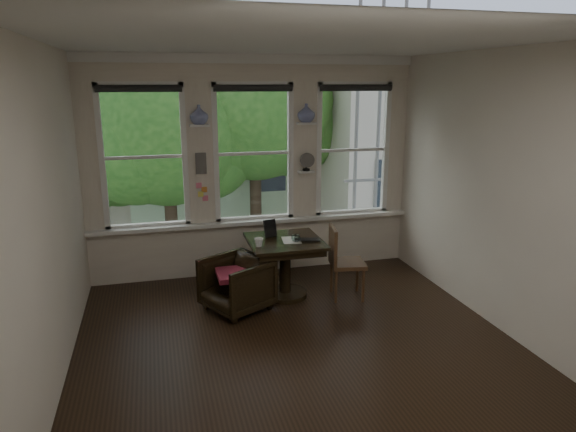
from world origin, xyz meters
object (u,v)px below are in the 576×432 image
object	(u,v)px
armchair_left	(237,284)
mug	(259,242)
table	(285,268)
side_chair_right	(348,263)
laptop	(308,241)

from	to	relation	value
armchair_left	mug	distance (m)	0.56
table	side_chair_right	size ratio (longest dim) A/B	0.98
armchair_left	table	bearing A→B (deg)	81.28
armchair_left	side_chair_right	xyz separation A→B (m)	(1.41, 0.01, 0.14)
armchair_left	mug	world-z (taller)	mug
armchair_left	laptop	distance (m)	1.01
armchair_left	laptop	bearing A→B (deg)	66.51
table	mug	size ratio (longest dim) A/B	8.20
table	mug	xyz separation A→B (m)	(-0.37, -0.18, 0.43)
table	armchair_left	size ratio (longest dim) A/B	1.27
table	mug	world-z (taller)	mug
laptop	table	bearing A→B (deg)	160.61
table	laptop	xyz separation A→B (m)	(0.25, -0.16, 0.39)
side_chair_right	laptop	world-z (taller)	side_chair_right
side_chair_right	mug	size ratio (longest dim) A/B	8.38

